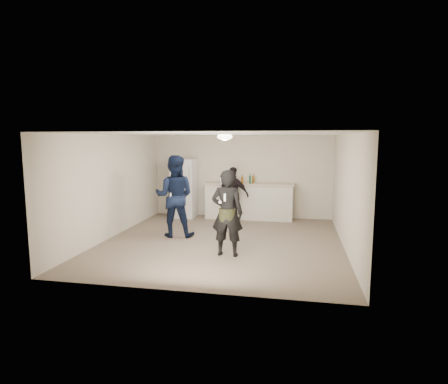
% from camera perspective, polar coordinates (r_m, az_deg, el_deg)
% --- Properties ---
extents(floor, '(6.00, 6.00, 0.00)m').
position_cam_1_polar(floor, '(8.89, -0.25, -7.54)').
color(floor, '#6B5B4C').
rests_on(floor, ground).
extents(ceiling, '(6.00, 6.00, 0.00)m').
position_cam_1_polar(ceiling, '(8.57, -0.26, 8.79)').
color(ceiling, silver).
rests_on(ceiling, wall_back).
extents(wall_back, '(6.00, 0.00, 6.00)m').
position_cam_1_polar(wall_back, '(11.58, 2.65, 2.36)').
color(wall_back, beige).
rests_on(wall_back, floor).
extents(wall_front, '(6.00, 0.00, 6.00)m').
position_cam_1_polar(wall_front, '(5.77, -6.10, -3.31)').
color(wall_front, beige).
rests_on(wall_front, floor).
extents(wall_left, '(0.00, 6.00, 6.00)m').
position_cam_1_polar(wall_left, '(9.56, -16.63, 0.86)').
color(wall_left, beige).
rests_on(wall_left, floor).
extents(wall_right, '(0.00, 6.00, 6.00)m').
position_cam_1_polar(wall_right, '(8.55, 18.14, -0.00)').
color(wall_right, beige).
rests_on(wall_right, floor).
extents(counter, '(2.60, 0.56, 1.05)m').
position_cam_1_polar(counter, '(11.31, 3.81, -1.49)').
color(counter, silver).
rests_on(counter, floor).
extents(counter_top, '(2.68, 0.64, 0.04)m').
position_cam_1_polar(counter_top, '(11.24, 3.84, 1.26)').
color(counter_top, beige).
rests_on(counter_top, counter).
extents(fridge, '(0.70, 0.70, 1.80)m').
position_cam_1_polar(fridge, '(11.61, -6.12, 0.60)').
color(fridge, white).
rests_on(fridge, floor).
extents(fridge_handle, '(0.02, 0.02, 0.60)m').
position_cam_1_polar(fridge_handle, '(11.14, -5.33, 2.37)').
color(fridge_handle, silver).
rests_on(fridge_handle, fridge).
extents(ceiling_dome, '(0.36, 0.36, 0.16)m').
position_cam_1_polar(ceiling_dome, '(8.87, 0.12, 8.44)').
color(ceiling_dome, white).
rests_on(ceiling_dome, ceiling).
extents(shaker, '(0.08, 0.08, 0.17)m').
position_cam_1_polar(shaker, '(11.22, -0.47, 1.80)').
color(shaker, '#ACACB0').
rests_on(shaker, counter_top).
extents(man, '(1.06, 0.87, 2.01)m').
position_cam_1_polar(man, '(9.26, -7.53, -0.63)').
color(man, '#101E43').
rests_on(man, floor).
extents(woman, '(0.65, 0.43, 1.78)m').
position_cam_1_polar(woman, '(7.65, 0.49, -3.22)').
color(woman, black).
rests_on(woman, floor).
extents(camo_shorts, '(0.34, 0.34, 0.28)m').
position_cam_1_polar(camo_shorts, '(7.65, 0.49, -3.53)').
color(camo_shorts, '#363C1B').
rests_on(camo_shorts, woman).
extents(spectator, '(1.01, 0.60, 1.61)m').
position_cam_1_polar(spectator, '(10.80, 1.42, -0.42)').
color(spectator, black).
rests_on(spectator, floor).
extents(remote_man, '(0.04, 0.04, 0.15)m').
position_cam_1_polar(remote_man, '(9.00, -8.10, -0.60)').
color(remote_man, white).
rests_on(remote_man, man).
extents(nunchuk_man, '(0.07, 0.07, 0.07)m').
position_cam_1_polar(nunchuk_man, '(9.00, -7.31, -1.03)').
color(nunchuk_man, white).
rests_on(nunchuk_man, man).
extents(remote_woman, '(0.04, 0.04, 0.15)m').
position_cam_1_polar(remote_woman, '(7.34, 0.13, -0.85)').
color(remote_woman, silver).
rests_on(remote_woman, woman).
extents(nunchuk_woman, '(0.07, 0.07, 0.07)m').
position_cam_1_polar(nunchuk_woman, '(7.41, -0.58, -1.56)').
color(nunchuk_woman, silver).
rests_on(nunchuk_woman, woman).
extents(bottle_cluster, '(1.03, 0.32, 0.24)m').
position_cam_1_polar(bottle_cluster, '(11.20, 2.54, 1.87)').
color(bottle_cluster, silver).
rests_on(bottle_cluster, counter_top).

